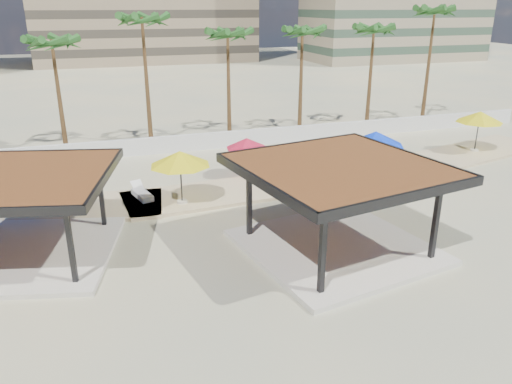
# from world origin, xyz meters

# --- Properties ---
(ground) EXTENTS (200.00, 200.00, 0.00)m
(ground) POSITION_xyz_m (0.00, 0.00, 0.00)
(ground) COLOR #CDBA88
(ground) RESTS_ON ground
(promenade) EXTENTS (44.45, 7.97, 0.24)m
(promenade) POSITION_xyz_m (2.00, 7.67, 0.06)
(promenade) COLOR #C6B284
(promenade) RESTS_ON ground
(boundary_wall) EXTENTS (56.00, 0.30, 1.20)m
(boundary_wall) POSITION_xyz_m (0.00, 16.00, 0.60)
(boundary_wall) COLOR silver
(boundary_wall) RESTS_ON ground
(pavilion_central) EXTENTS (8.77, 8.77, 3.84)m
(pavilion_central) POSITION_xyz_m (2.23, -1.17, 2.29)
(pavilion_central) COLOR beige
(pavilion_central) RESTS_ON ground
(pavilion_west) EXTENTS (8.62, 8.62, 3.60)m
(pavilion_west) POSITION_xyz_m (-10.17, 2.34, 2.15)
(pavilion_west) COLOR beige
(pavilion_west) RESTS_ON ground
(umbrella_a) EXTENTS (3.71, 3.71, 2.79)m
(umbrella_a) POSITION_xyz_m (-11.09, 6.80, 2.58)
(umbrella_a) COLOR beige
(umbrella_a) RESTS_ON promenade
(umbrella_b) EXTENTS (3.78, 3.78, 2.78)m
(umbrella_b) POSITION_xyz_m (-3.08, 5.80, 2.57)
(umbrella_b) COLOR beige
(umbrella_b) RESTS_ON promenade
(umbrella_c) EXTENTS (2.97, 2.97, 2.25)m
(umbrella_c) POSITION_xyz_m (1.52, 9.20, 2.11)
(umbrella_c) COLOR beige
(umbrella_c) RESTS_ON promenade
(umbrella_d) EXTENTS (3.47, 3.47, 2.93)m
(umbrella_d) POSITION_xyz_m (8.16, 5.80, 2.69)
(umbrella_d) COLOR beige
(umbrella_d) RESTS_ON promenade
(umbrella_e) EXTENTS (3.94, 3.94, 2.81)m
(umbrella_e) POSITION_xyz_m (18.28, 9.01, 2.59)
(umbrella_e) COLOR beige
(umbrella_e) RESTS_ON promenade
(lounger_a) EXTENTS (1.05, 1.97, 0.71)m
(lounger_a) POSITION_xyz_m (-4.97, 7.24, 0.35)
(lounger_a) COLOR silver
(lounger_a) RESTS_ON promenade
(lounger_b) EXTENTS (0.84, 2.36, 0.88)m
(lounger_b) POSITION_xyz_m (5.71, 5.85, 0.39)
(lounger_b) COLOR silver
(lounger_b) RESTS_ON promenade
(lounger_c) EXTENTS (1.28, 2.23, 0.80)m
(lounger_c) POSITION_xyz_m (9.14, 7.82, 0.37)
(lounger_c) COLOR silver
(lounger_c) RESTS_ON promenade
(lounger_d) EXTENTS (1.25, 2.23, 0.80)m
(lounger_d) POSITION_xyz_m (12.15, 9.25, 0.37)
(lounger_d) COLOR silver
(lounger_d) RESTS_ON promenade
(palm_c) EXTENTS (3.00, 3.00, 8.37)m
(palm_c) POSITION_xyz_m (-9.00, 18.10, 7.26)
(palm_c) COLOR brown
(palm_c) RESTS_ON ground
(palm_d) EXTENTS (3.00, 3.00, 9.69)m
(palm_d) POSITION_xyz_m (-3.00, 18.90, 8.50)
(palm_d) COLOR brown
(palm_d) RESTS_ON ground
(palm_e) EXTENTS (3.00, 3.00, 8.66)m
(palm_e) POSITION_xyz_m (3.00, 18.40, 7.53)
(palm_e) COLOR brown
(palm_e) RESTS_ON ground
(palm_f) EXTENTS (3.00, 3.00, 8.73)m
(palm_f) POSITION_xyz_m (9.00, 18.60, 7.60)
(palm_f) COLOR brown
(palm_f) RESTS_ON ground
(palm_g) EXTENTS (3.00, 3.00, 8.82)m
(palm_g) POSITION_xyz_m (15.00, 18.20, 7.68)
(palm_g) COLOR brown
(palm_g) RESTS_ON ground
(palm_h) EXTENTS (3.00, 3.00, 10.18)m
(palm_h) POSITION_xyz_m (21.00, 18.80, 8.96)
(palm_h) COLOR brown
(palm_h) RESTS_ON ground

